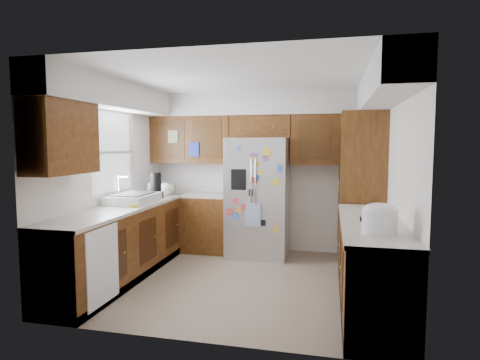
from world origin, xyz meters
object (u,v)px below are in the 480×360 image
fridge (258,197)px  paper_towel (372,219)px  pantry (361,189)px  rice_cooker (379,217)px

fridge → paper_towel: (1.44, -2.24, 0.14)m
fridge → paper_towel: 2.67m
pantry → rice_cooker: pantry is taller
rice_cooker → fridge: bearing=123.3°
pantry → rice_cooker: bearing=-90.0°
rice_cooker → paper_towel: 0.07m
fridge → paper_towel: size_ratio=7.39×
pantry → paper_towel: pantry is taller
rice_cooker → paper_towel: size_ratio=1.31×
pantry → fridge: bearing=177.9°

